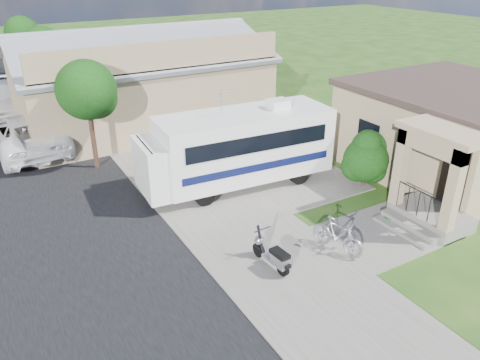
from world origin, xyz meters
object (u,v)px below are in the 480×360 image
van (0,99)px  pickup_truck (27,133)px  motorhome (238,146)px  garden_hose (390,220)px  scooter (273,255)px  bicycle (337,237)px  shrub (366,158)px

van → pickup_truck: bearing=-78.0°
motorhome → pickup_truck: motorhome is taller
garden_hose → motorhome: bearing=120.7°
scooter → garden_hose: size_ratio=4.37×
van → garden_hose: van is taller
motorhome → bicycle: (0.26, -5.55, -1.10)m
garden_hose → pickup_truck: bearing=126.2°
scooter → bicycle: (2.15, -0.25, 0.06)m
scooter → van: (-5.17, 20.22, 0.36)m
motorhome → bicycle: motorhome is taller
scooter → pickup_truck: bearing=104.4°
motorhome → garden_hose: (3.02, -5.09, -1.55)m
shrub → pickup_truck: (-10.76, 10.51, -0.32)m
shrub → garden_hose: 3.04m
pickup_truck → garden_hose: bearing=123.9°
shrub → pickup_truck: 15.04m
motorhome → pickup_truck: (-6.55, 7.98, -0.76)m
bicycle → motorhome: bearing=77.0°
motorhome → shrub: motorhome is taller
motorhome → garden_hose: motorhome is taller
motorhome → garden_hose: bearing=-55.5°
scooter → pickup_truck: size_ratio=0.25×
pickup_truck → van: pickup_truck is taller
motorhome → shrub: size_ratio=3.24×
motorhome → van: motorhome is taller
motorhome → van: (-7.06, 14.92, -0.80)m
shrub → van: size_ratio=0.41×
scooter → pickup_truck: pickup_truck is taller
bicycle → van: (-7.32, 20.47, 0.30)m
shrub → bicycle: size_ratio=1.31×
bicycle → pickup_truck: (-6.81, 13.53, 0.34)m
scooter → garden_hose: bearing=-2.5°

